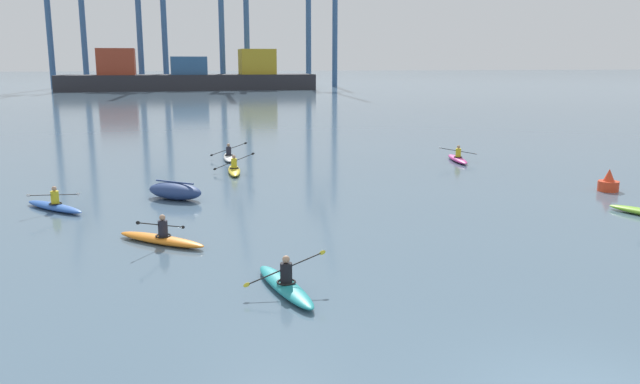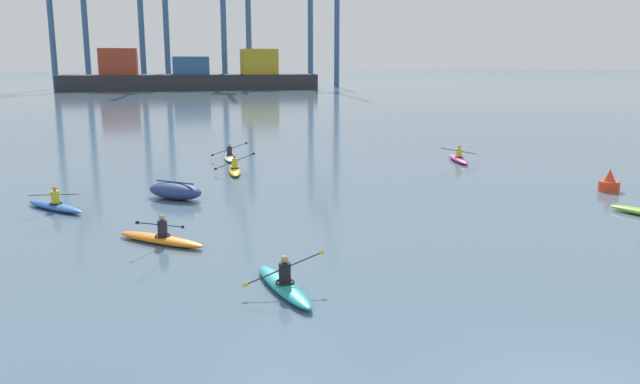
# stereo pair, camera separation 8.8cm
# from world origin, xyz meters

# --- Properties ---
(container_barge) EXTENTS (50.77, 9.63, 8.23)m
(container_barge) POSITION_xyz_m (-1.94, 124.74, 2.74)
(container_barge) COLOR #28282D
(container_barge) RESTS_ON ground
(gantry_crane_west_mid) EXTENTS (6.36, 14.65, 33.53)m
(gantry_crane_west_mid) POSITION_xyz_m (-8.96, 135.60, 16.20)
(gantry_crane_west_mid) COLOR #335684
(gantry_crane_west_mid) RESTS_ON ground
(gantry_crane_east_mid) EXTENTS (6.61, 20.99, 35.92)m
(gantry_crane_east_mid) POSITION_xyz_m (8.45, 133.16, 18.09)
(gantry_crane_east_mid) COLOR #335684
(gantry_crane_east_mid) RESTS_ON ground
(capsized_dinghy) EXTENTS (2.69, 2.52, 0.76)m
(capsized_dinghy) POSITION_xyz_m (-6.45, 18.28, 0.35)
(capsized_dinghy) COLOR navy
(capsized_dinghy) RESTS_ON ground
(channel_buoy) EXTENTS (0.90, 0.90, 1.00)m
(channel_buoy) POSITION_xyz_m (12.32, 15.52, 0.36)
(channel_buoy) COLOR red
(channel_buoy) RESTS_ON ground
(kayak_blue) EXTENTS (2.71, 2.94, 0.95)m
(kayak_blue) POSITION_xyz_m (-11.05, 17.36, 0.17)
(kayak_blue) COLOR #2856B2
(kayak_blue) RESTS_ON ground
(kayak_orange) EXTENTS (2.94, 2.71, 0.99)m
(kayak_orange) POSITION_xyz_m (-6.99, 11.64, 0.17)
(kayak_orange) COLOR orange
(kayak_orange) RESTS_ON ground
(kayak_white) EXTENTS (2.19, 3.43, 1.02)m
(kayak_white) POSITION_xyz_m (-3.20, 28.85, 0.17)
(kayak_white) COLOR silver
(kayak_white) RESTS_ON ground
(kayak_teal) EXTENTS (2.19, 3.45, 0.97)m
(kayak_teal) POSITION_xyz_m (-3.95, 6.55, 0.17)
(kayak_teal) COLOR teal
(kayak_teal) RESTS_ON ground
(kayak_yellow) EXTENTS (2.17, 3.44, 1.07)m
(kayak_yellow) POSITION_xyz_m (-3.38, 24.12, 0.17)
(kayak_yellow) COLOR yellow
(kayak_yellow) RESTS_ON ground
(kayak_magenta) EXTENTS (2.24, 3.45, 0.95)m
(kayak_magenta) POSITION_xyz_m (9.58, 24.96, 0.17)
(kayak_magenta) COLOR #C13384
(kayak_magenta) RESTS_ON ground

